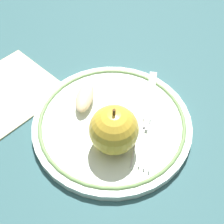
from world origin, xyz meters
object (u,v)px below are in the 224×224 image
(apple_slice_front, at_px, (85,97))
(fork, at_px, (148,112))
(apple_red_whole, at_px, (114,130))
(plate, at_px, (112,123))
(napkin_folded, at_px, (11,88))

(apple_slice_front, xyz_separation_m, fork, (0.10, 0.03, -0.01))
(fork, bearing_deg, apple_red_whole, -33.01)
(plate, distance_m, apple_slice_front, 0.06)
(fork, bearing_deg, plate, -65.33)
(apple_red_whole, xyz_separation_m, apple_slice_front, (-0.08, 0.05, -0.02))
(apple_slice_front, bearing_deg, apple_red_whole, -140.40)
(apple_red_whole, xyz_separation_m, napkin_folded, (-0.21, 0.02, -0.05))
(fork, distance_m, napkin_folded, 0.23)
(plate, distance_m, napkin_folded, 0.19)
(apple_red_whole, distance_m, napkin_folded, 0.21)
(plate, xyz_separation_m, fork, (0.04, 0.04, 0.01))
(napkin_folded, bearing_deg, apple_slice_front, 12.40)
(apple_slice_front, relative_size, fork, 0.32)
(napkin_folded, bearing_deg, plate, 5.14)
(apple_slice_front, distance_m, napkin_folded, 0.14)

